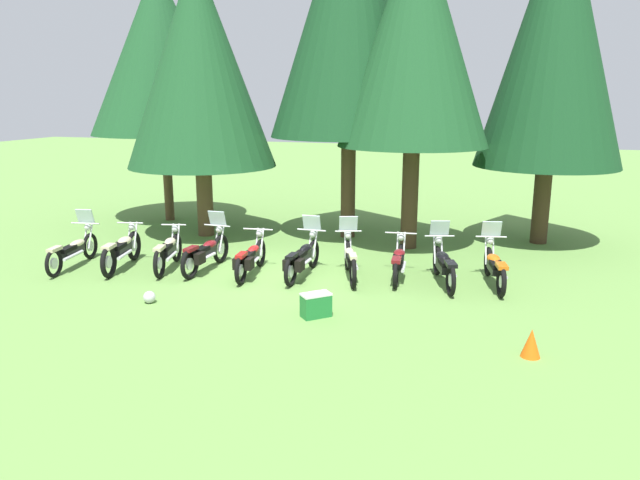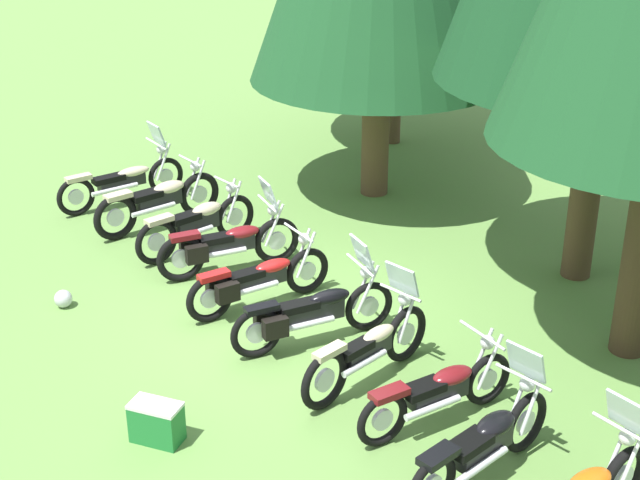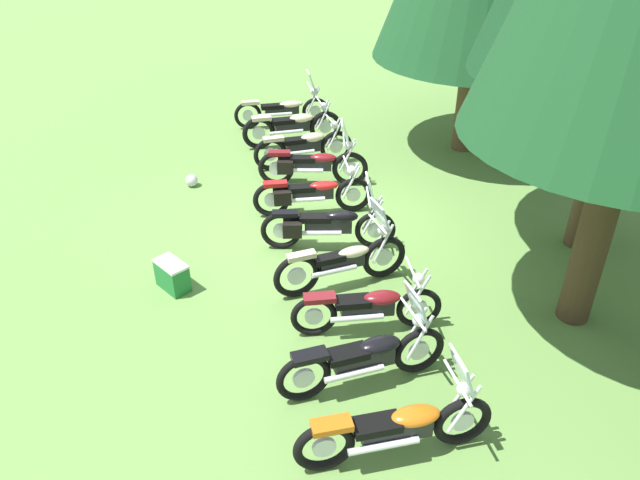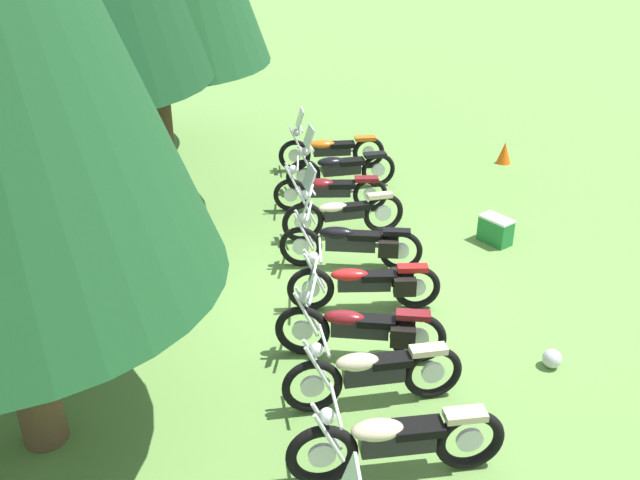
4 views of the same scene
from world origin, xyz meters
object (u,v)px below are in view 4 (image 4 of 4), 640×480
(motorcycle_5, at_px, (352,242))
(motorcycle_9, at_px, (330,149))
(motorcycle_3, at_px, (362,328))
(motorcycle_4, at_px, (367,283))
(motorcycle_6, at_px, (342,213))
(motorcycle_1, at_px, (396,441))
(motorcycle_8, at_px, (340,167))
(picnic_cooler, at_px, (496,230))
(motorcycle_7, at_px, (330,190))
(traffic_cone, at_px, (504,153))
(motorcycle_2, at_px, (372,373))
(dropped_helmet, at_px, (552,359))

(motorcycle_5, xyz_separation_m, motorcycle_9, (4.35, 0.61, -0.01))
(motorcycle_9, bearing_deg, motorcycle_3, 85.79)
(motorcycle_4, bearing_deg, motorcycle_5, -83.75)
(motorcycle_6, bearing_deg, motorcycle_4, 82.58)
(motorcycle_1, bearing_deg, motorcycle_5, -94.72)
(motorcycle_8, xyz_separation_m, motorcycle_9, (1.11, 0.25, -0.02))
(motorcycle_5, bearing_deg, motorcycle_4, 103.13)
(motorcycle_1, xyz_separation_m, picnic_cooler, (5.58, -1.84, -0.24))
(motorcycle_6, relative_size, motorcycle_7, 0.98)
(picnic_cooler, height_order, traffic_cone, traffic_cone)
(motorcycle_2, bearing_deg, motorcycle_9, -97.19)
(motorcycle_7, bearing_deg, picnic_cooler, 153.96)
(motorcycle_8, distance_m, motorcycle_9, 1.13)
(motorcycle_5, relative_size, motorcycle_7, 1.07)
(motorcycle_9, bearing_deg, motorcycle_6, 85.85)
(motorcycle_7, bearing_deg, motorcycle_3, 93.32)
(motorcycle_4, distance_m, motorcycle_8, 4.50)
(motorcycle_1, distance_m, motorcycle_6, 5.66)
(motorcycle_2, xyz_separation_m, motorcycle_5, (3.35, 0.35, 0.01))
(motorcycle_5, xyz_separation_m, motorcycle_7, (2.20, 0.50, -0.04))
(motorcycle_6, xyz_separation_m, picnic_cooler, (-0.02, -2.66, -0.23))
(motorcycle_3, bearing_deg, motorcycle_4, -90.24)
(motorcycle_5, height_order, motorcycle_7, motorcycle_5)
(motorcycle_1, relative_size, picnic_cooler, 3.68)
(motorcycle_1, relative_size, traffic_cone, 4.83)
(motorcycle_6, bearing_deg, motorcycle_3, 77.85)
(motorcycle_1, distance_m, motorcycle_3, 2.11)
(motorcycle_1, xyz_separation_m, dropped_helmet, (2.05, -2.08, -0.35))
(motorcycle_7, height_order, traffic_cone, motorcycle_7)
(motorcycle_5, bearing_deg, motorcycle_7, -76.21)
(motorcycle_5, height_order, motorcycle_8, motorcycle_8)
(motorcycle_9, relative_size, traffic_cone, 4.74)
(motorcycle_5, relative_size, motorcycle_9, 1.02)
(motorcycle_3, relative_size, motorcycle_4, 1.00)
(picnic_cooler, relative_size, dropped_helmet, 2.49)
(motorcycle_4, height_order, motorcycle_9, motorcycle_9)
(motorcycle_7, relative_size, traffic_cone, 4.49)
(motorcycle_1, xyz_separation_m, motorcycle_7, (6.70, 1.10, -0.04))
(motorcycle_1, relative_size, dropped_helmet, 9.14)
(motorcycle_9, xyz_separation_m, picnic_cooler, (-3.26, -3.06, -0.22))
(motorcycle_1, xyz_separation_m, motorcycle_3, (2.08, 0.39, -0.00))
(motorcycle_7, distance_m, traffic_cone, 4.64)
(motorcycle_2, relative_size, picnic_cooler, 3.43)
(motorcycle_1, relative_size, motorcycle_3, 1.03)
(motorcycle_4, relative_size, traffic_cone, 4.67)
(motorcycle_2, height_order, motorcycle_7, motorcycle_2)
(motorcycle_2, height_order, picnic_cooler, motorcycle_2)
(motorcycle_1, bearing_deg, motorcycle_8, -95.26)
(motorcycle_4, relative_size, motorcycle_7, 1.04)
(motorcycle_4, distance_m, traffic_cone, 6.88)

